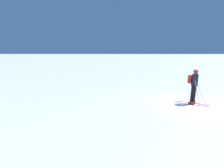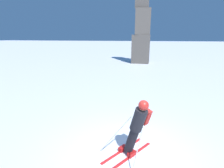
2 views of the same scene
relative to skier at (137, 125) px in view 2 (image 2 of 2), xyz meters
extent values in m
plane|color=white|center=(-0.24, 0.14, -1.04)|extent=(300.00, 300.00, 0.00)
cube|color=red|center=(-0.43, 0.24, -1.03)|extent=(1.02, 1.57, 0.01)
cube|color=red|center=(-0.13, 0.05, -1.03)|extent=(1.02, 1.57, 0.01)
cube|color=#B21919|center=(-0.43, 0.24, -0.97)|extent=(0.27, 0.31, 0.12)
cube|color=#B21919|center=(-0.13, 0.05, -0.97)|extent=(0.27, 0.31, 0.12)
cylinder|color=black|center=(-0.14, 0.06, -0.51)|extent=(0.55, 0.48, 0.88)
cylinder|color=black|center=(0.04, -0.06, 0.21)|extent=(0.62, 0.56, 0.73)
sphere|color=tan|center=(0.15, -0.12, 0.63)|extent=(0.38, 0.36, 0.30)
sphere|color=#AD231E|center=(0.16, -0.13, 0.66)|extent=(0.43, 0.41, 0.34)
cube|color=#AD231E|center=(0.19, 0.16, 0.24)|extent=(0.43, 0.36, 0.50)
cylinder|color=#B7B7BC|center=(-0.64, 0.01, -0.40)|extent=(0.95, 0.04, 1.29)
cylinder|color=#B7B7BC|center=(0.08, -0.43, -0.46)|extent=(0.25, 0.48, 1.16)
cube|color=#4C4742|center=(-1.65, 19.49, 0.81)|extent=(2.26, 1.92, 3.69)
cube|color=#4C4742|center=(-1.56, 19.42, 4.24)|extent=(2.09, 1.93, 3.16)
camera|label=1|loc=(-11.80, 4.27, 1.83)|focal=35.00mm
camera|label=2|loc=(0.39, -4.40, 2.37)|focal=28.00mm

